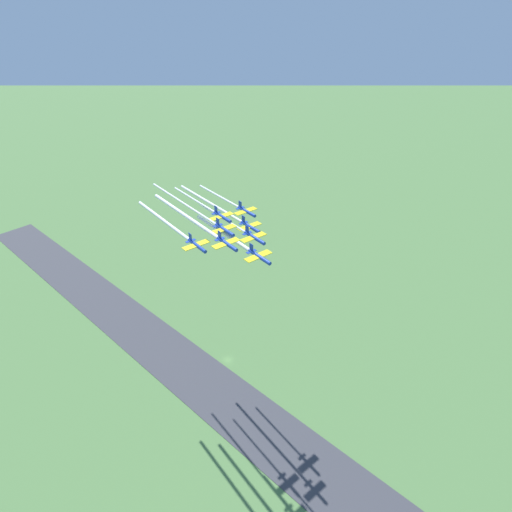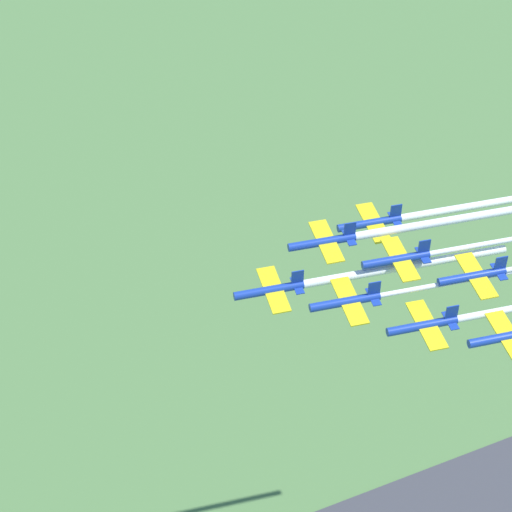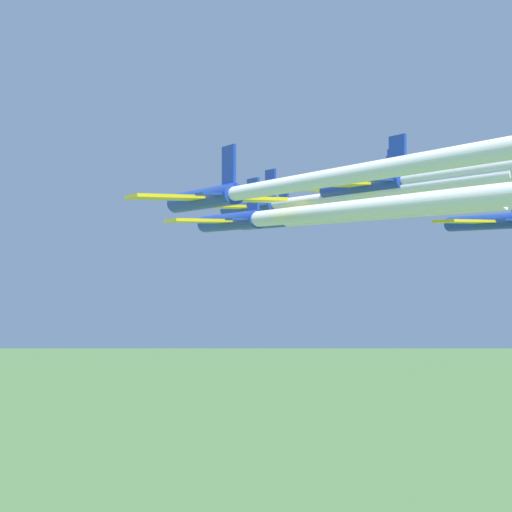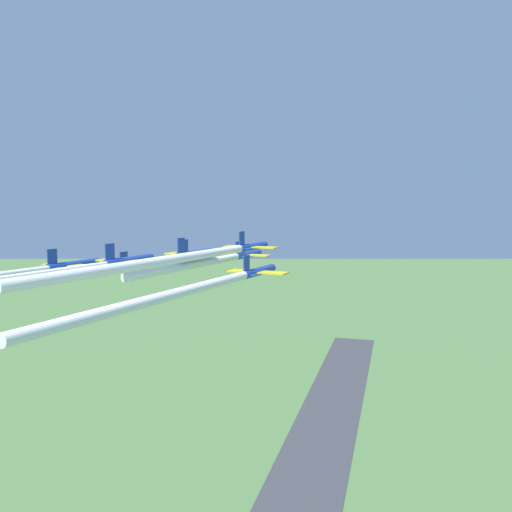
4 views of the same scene
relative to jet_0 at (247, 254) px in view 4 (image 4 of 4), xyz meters
name	(u,v)px [view 4 (image 4 of 4)]	position (x,y,z in m)	size (l,w,h in m)	color
jet_0	(247,254)	(0.00, 0.00, 0.00)	(10.53, 10.31, 3.69)	#19389E
jet_1	(197,253)	(-11.84, -0.05, 0.80)	(10.53, 10.31, 3.69)	#19389E
jet_2	(252,247)	(-5.71, -10.38, 2.55)	(10.53, 10.31, 3.69)	#19389E
jet_3	(139,266)	(-23.69, -0.10, -0.93)	(10.53, 10.31, 3.69)	#19389E
jet_4	(195,254)	(-17.56, -10.43, 1.81)	(10.53, 10.31, 3.69)	#19389E
jet_5	(258,271)	(-11.42, -20.75, -0.59)	(10.53, 10.31, 3.69)	#19389E
jet_6	(72,265)	(-35.53, -0.15, 0.09)	(10.53, 10.31, 3.69)	#19389E
jet_7	(128,261)	(-29.40, -10.48, 1.34)	(10.53, 10.31, 3.69)	#19389E
smoke_trail_0	(190,265)	(-18.79, -11.16, -0.05)	(29.57, 18.32, 1.35)	white
smoke_trail_1	(126,265)	(-29.81, -10.72, 0.74)	(27.63, 16.85, 0.78)	white
smoke_trail_2	(157,262)	(-30.59, -25.15, 2.50)	(41.76, 25.55, 1.35)	white
smoke_trail_4	(50,276)	(-44.28, -26.30, 1.76)	(45.20, 27.32, 0.86)	white
smoke_trail_5	(162,297)	(-33.79, -34.04, -0.64)	(36.70, 22.51, 1.28)	white
smoke_trail_7	(11,278)	(-47.78, -21.40, 1.28)	(28.48, 17.35, 0.79)	white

